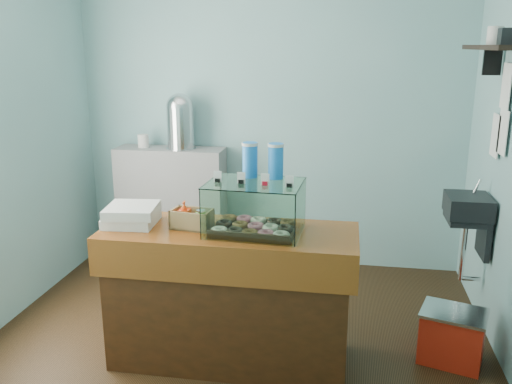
% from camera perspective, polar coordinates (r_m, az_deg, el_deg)
% --- Properties ---
extents(ground, '(3.50, 3.50, 0.00)m').
position_cam_1_polar(ground, '(3.99, -1.89, -15.12)').
color(ground, black).
rests_on(ground, ground).
extents(room_shell, '(3.54, 3.04, 2.82)m').
position_cam_1_polar(room_shell, '(3.46, -1.68, 10.09)').
color(room_shell, '#74A5A9').
rests_on(room_shell, ground).
extents(counter, '(1.60, 0.60, 0.90)m').
position_cam_1_polar(counter, '(3.55, -2.78, -10.78)').
color(counter, '#47210D').
rests_on(counter, ground).
extents(back_shelf, '(1.00, 0.32, 1.10)m').
position_cam_1_polar(back_shelf, '(5.17, -8.83, -1.43)').
color(back_shelf, gray).
rests_on(back_shelf, ground).
extents(display_case, '(0.60, 0.45, 0.53)m').
position_cam_1_polar(display_case, '(3.33, 0.06, -1.31)').
color(display_case, '#351E10').
rests_on(display_case, counter).
extents(condiment_crate, '(0.27, 0.19, 0.17)m').
position_cam_1_polar(condiment_crate, '(3.43, -6.86, -2.79)').
color(condiment_crate, '#A37C51').
rests_on(condiment_crate, counter).
extents(pastry_boxes, '(0.35, 0.35, 0.12)m').
position_cam_1_polar(pastry_boxes, '(3.56, -12.95, -2.35)').
color(pastry_boxes, silver).
rests_on(pastry_boxes, counter).
extents(coffee_urn, '(0.27, 0.27, 0.50)m').
position_cam_1_polar(coffee_urn, '(4.95, -7.98, 7.52)').
color(coffee_urn, silver).
rests_on(coffee_urn, back_shelf).
extents(red_cooler, '(0.48, 0.41, 0.36)m').
position_cam_1_polar(red_cooler, '(3.87, 19.93, -14.08)').
color(red_cooler, red).
rests_on(red_cooler, ground).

